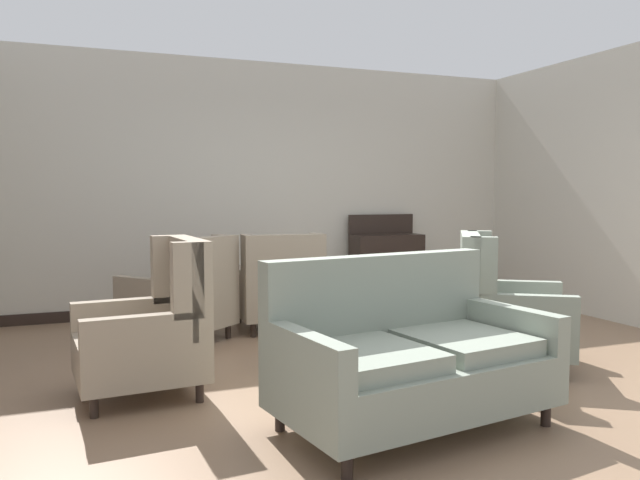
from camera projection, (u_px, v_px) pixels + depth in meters
The scene contains 13 objects.
ground at pixel (385, 373), 4.85m from camera, with size 9.08×9.08×0.00m, color #896B51.
wall_back at pixel (271, 187), 7.53m from camera, with size 6.65×0.08×2.94m, color beige.
wall_right at pixel (616, 186), 6.75m from camera, with size 0.08×4.21×2.94m, color beige.
baseboard_back at pixel (273, 303), 7.59m from camera, with size 6.49×0.03×0.12m, color black.
coffee_table at pixel (339, 315), 5.07m from camera, with size 0.86×0.86×0.50m.
porcelain_vase at pixel (337, 283), 5.08m from camera, with size 0.15×0.15×0.36m.
settee at pixel (408, 358), 3.75m from camera, with size 1.74×1.13×1.01m.
armchair_beside_settee at pixel (278, 288), 6.39m from camera, with size 0.84×0.89×0.99m.
armchair_foreground_right at pixel (153, 330), 4.31m from camera, with size 0.89×0.82×1.08m.
armchair_near_sideboard at pixel (502, 311), 5.06m from camera, with size 1.18×1.18×1.07m.
armchair_back_corner at pixel (185, 297), 5.81m from camera, with size 1.15×1.14×1.00m.
side_table at pixel (464, 287), 6.67m from camera, with size 0.48×0.48×0.65m.
sideboard at pixel (386, 264), 7.84m from camera, with size 0.89×0.36×1.12m.
Camera 1 is at (-2.19, -4.25, 1.40)m, focal length 35.12 mm.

